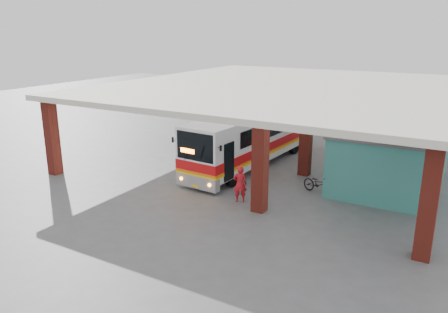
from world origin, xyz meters
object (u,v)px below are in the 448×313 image
object	(u,v)px
coach_bus	(254,136)
pedestrian	(240,184)
motorcycle	(319,184)
red_chair	(342,158)

from	to	relation	value
coach_bus	pedestrian	bearing A→B (deg)	-66.15
coach_bus	motorcycle	distance (m)	6.08
red_chair	pedestrian	bearing A→B (deg)	-127.70
motorcycle	red_chair	distance (m)	5.71
motorcycle	coach_bus	bearing A→B (deg)	80.98
pedestrian	motorcycle	bearing A→B (deg)	-167.68
motorcycle	red_chair	bearing A→B (deg)	25.53
coach_bus	motorcycle	size ratio (longest dim) A/B	6.20
coach_bus	pedestrian	distance (m)	6.35
pedestrian	red_chair	distance (m)	8.99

